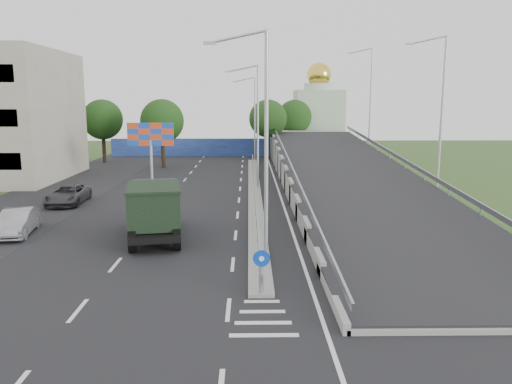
{
  "coord_description": "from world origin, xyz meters",
  "views": [
    {
      "loc": [
        -0.47,
        -15.62,
        7.26
      ],
      "look_at": [
        -0.05,
        12.39,
        2.2
      ],
      "focal_mm": 35.0,
      "sensor_mm": 36.0,
      "label": 1
    }
  ],
  "objects_px": {
    "sign_bollard": "(261,271)",
    "parked_car_b": "(17,222)",
    "dump_truck": "(154,207)",
    "lamp_post_near": "(262,136)",
    "billboard": "(151,138)",
    "lamp_post_mid": "(256,120)",
    "lamp_post_far": "(253,114)",
    "church": "(318,115)",
    "parked_car_c": "(68,195)"
  },
  "relations": [
    {
      "from": "lamp_post_mid",
      "to": "parked_car_b",
      "type": "height_order",
      "value": "lamp_post_mid"
    },
    {
      "from": "sign_bollard",
      "to": "parked_car_b",
      "type": "distance_m",
      "value": 16.18
    },
    {
      "from": "dump_truck",
      "to": "parked_car_c",
      "type": "relative_size",
      "value": 1.45
    },
    {
      "from": "billboard",
      "to": "dump_truck",
      "type": "height_order",
      "value": "billboard"
    },
    {
      "from": "sign_bollard",
      "to": "lamp_post_near",
      "type": "xyz_separation_m",
      "value": [
        0.11,
        3.83,
        4.77
      ]
    },
    {
      "from": "parked_car_b",
      "to": "lamp_post_mid",
      "type": "bearing_deg",
      "value": 38.15
    },
    {
      "from": "billboard",
      "to": "dump_truck",
      "type": "bearing_deg",
      "value": -78.74
    },
    {
      "from": "church",
      "to": "parked_car_c",
      "type": "xyz_separation_m",
      "value": [
        -23.5,
        -40.18,
        -4.62
      ]
    },
    {
      "from": "lamp_post_far",
      "to": "parked_car_c",
      "type": "distance_m",
      "value": 29.95
    },
    {
      "from": "lamp_post_mid",
      "to": "parked_car_c",
      "type": "height_order",
      "value": "lamp_post_mid"
    },
    {
      "from": "sign_bollard",
      "to": "church",
      "type": "bearing_deg",
      "value": 80.19
    },
    {
      "from": "lamp_post_mid",
      "to": "lamp_post_far",
      "type": "xyz_separation_m",
      "value": [
        0.0,
        20.0,
        0.0
      ]
    },
    {
      "from": "dump_truck",
      "to": "billboard",
      "type": "bearing_deg",
      "value": 91.16
    },
    {
      "from": "lamp_post_near",
      "to": "lamp_post_far",
      "type": "height_order",
      "value": "same"
    },
    {
      "from": "dump_truck",
      "to": "parked_car_b",
      "type": "height_order",
      "value": "dump_truck"
    },
    {
      "from": "sign_bollard",
      "to": "parked_car_b",
      "type": "height_order",
      "value": "sign_bollard"
    },
    {
      "from": "billboard",
      "to": "parked_car_b",
      "type": "bearing_deg",
      "value": -104.46
    },
    {
      "from": "sign_bollard",
      "to": "lamp_post_far",
      "type": "relative_size",
      "value": 0.17
    },
    {
      "from": "lamp_post_far",
      "to": "parked_car_c",
      "type": "relative_size",
      "value": 2.04
    },
    {
      "from": "church",
      "to": "parked_car_b",
      "type": "relative_size",
      "value": 3.17
    },
    {
      "from": "sign_bollard",
      "to": "parked_car_c",
      "type": "distance_m",
      "value": 22.22
    },
    {
      "from": "lamp_post_mid",
      "to": "church",
      "type": "bearing_deg",
      "value": 73.78
    },
    {
      "from": "sign_bollard",
      "to": "parked_car_c",
      "type": "xyz_separation_m",
      "value": [
        -13.5,
        17.65,
        -0.35
      ]
    },
    {
      "from": "church",
      "to": "lamp_post_near",
      "type": "bearing_deg",
      "value": -100.38
    },
    {
      "from": "sign_bollard",
      "to": "church",
      "type": "height_order",
      "value": "church"
    },
    {
      "from": "sign_bollard",
      "to": "lamp_post_far",
      "type": "xyz_separation_m",
      "value": [
        0.11,
        43.83,
        4.77
      ]
    },
    {
      "from": "lamp_post_far",
      "to": "parked_car_b",
      "type": "height_order",
      "value": "lamp_post_far"
    },
    {
      "from": "billboard",
      "to": "lamp_post_near",
      "type": "bearing_deg",
      "value": -67.51
    },
    {
      "from": "lamp_post_mid",
      "to": "parked_car_b",
      "type": "relative_size",
      "value": 2.32
    },
    {
      "from": "parked_car_b",
      "to": "parked_car_c",
      "type": "bearing_deg",
      "value": 82.18
    },
    {
      "from": "lamp_post_mid",
      "to": "lamp_post_far",
      "type": "relative_size",
      "value": 1.0
    },
    {
      "from": "lamp_post_mid",
      "to": "dump_truck",
      "type": "xyz_separation_m",
      "value": [
        -5.68,
        -15.22,
        -4.14
      ]
    },
    {
      "from": "sign_bollard",
      "to": "billboard",
      "type": "height_order",
      "value": "billboard"
    },
    {
      "from": "parked_car_c",
      "to": "parked_car_b",
      "type": "bearing_deg",
      "value": -90.51
    },
    {
      "from": "billboard",
      "to": "dump_truck",
      "type": "relative_size",
      "value": 0.77
    },
    {
      "from": "parked_car_c",
      "to": "dump_truck",
      "type": "bearing_deg",
      "value": -50.75
    },
    {
      "from": "lamp_post_near",
      "to": "parked_car_b",
      "type": "distance_m",
      "value": 15.31
    },
    {
      "from": "sign_bollard",
      "to": "lamp_post_mid",
      "type": "height_order",
      "value": "lamp_post_mid"
    },
    {
      "from": "lamp_post_mid",
      "to": "parked_car_c",
      "type": "xyz_separation_m",
      "value": [
        -13.61,
        -6.18,
        -5.12
      ]
    },
    {
      "from": "billboard",
      "to": "dump_truck",
      "type": "distance_m",
      "value": 17.73
    },
    {
      "from": "billboard",
      "to": "parked_car_c",
      "type": "height_order",
      "value": "billboard"
    },
    {
      "from": "sign_bollard",
      "to": "dump_truck",
      "type": "xyz_separation_m",
      "value": [
        -5.57,
        8.61,
        0.63
      ]
    },
    {
      "from": "sign_bollard",
      "to": "billboard",
      "type": "distance_m",
      "value": 27.53
    },
    {
      "from": "sign_bollard",
      "to": "billboard",
      "type": "relative_size",
      "value": 0.3
    },
    {
      "from": "lamp_post_near",
      "to": "parked_car_b",
      "type": "xyz_separation_m",
      "value": [
        -13.39,
        5.41,
        -5.09
      ]
    },
    {
      "from": "lamp_post_mid",
      "to": "church",
      "type": "xyz_separation_m",
      "value": [
        9.89,
        34.0,
        -0.5
      ]
    },
    {
      "from": "lamp_post_mid",
      "to": "billboard",
      "type": "height_order",
      "value": "lamp_post_mid"
    },
    {
      "from": "church",
      "to": "lamp_post_far",
      "type": "bearing_deg",
      "value": -125.24
    },
    {
      "from": "lamp_post_mid",
      "to": "billboard",
      "type": "distance_m",
      "value": 9.47
    },
    {
      "from": "sign_bollard",
      "to": "lamp_post_mid",
      "type": "bearing_deg",
      "value": 89.74
    }
  ]
}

